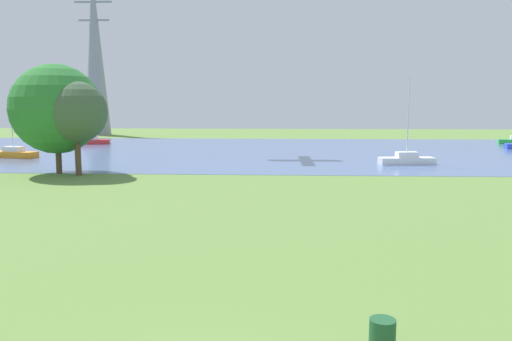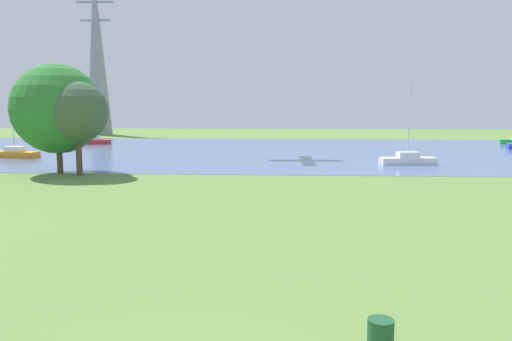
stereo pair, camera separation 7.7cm
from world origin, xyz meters
TOP-DOWN VIEW (x-y plane):
  - ground_plane at (0.00, 22.00)m, footprint 160.00×160.00m
  - litter_bin at (3.48, 2.66)m, footprint 0.56×0.56m
  - water_surface at (0.00, 50.00)m, footprint 140.00×40.00m
  - sailboat_red at (-24.28, 58.14)m, footprint 5.02×2.68m
  - sailboat_orange at (-25.55, 41.10)m, footprint 5.01×2.46m
  - sailboat_white at (12.25, 37.54)m, footprint 4.93×2.01m
  - tree_west_near at (-15.95, 30.14)m, footprint 6.80×6.80m
  - tree_mid_shore at (-14.01, 29.16)m, footprint 4.58×4.58m
  - electricity_pylon at (-30.96, 78.91)m, footprint 6.40×4.40m

SIDE VIEW (x-z plane):
  - ground_plane at x=0.00m, z-range 0.00..0.00m
  - water_surface at x=0.00m, z-range 0.00..0.02m
  - litter_bin at x=3.48m, z-range 0.00..0.80m
  - sailboat_red at x=-24.28m, z-range -2.89..3.81m
  - sailboat_orange at x=-25.55m, z-range -2.94..3.86m
  - sailboat_white at x=12.25m, z-range -3.34..4.28m
  - tree_mid_shore at x=-14.01m, z-range 1.20..8.23m
  - tree_west_near at x=-15.95m, z-range 0.77..9.11m
  - electricity_pylon at x=-30.96m, z-range 0.01..28.02m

